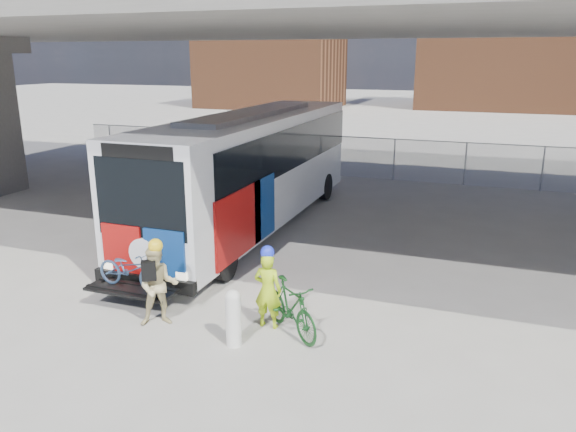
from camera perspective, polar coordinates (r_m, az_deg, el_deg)
The scene contains 9 objects.
ground at distance 14.48m, azimuth -1.64°, elevation -5.53°, with size 160.00×160.00×0.00m, color #9E9991.
bus at distance 17.69m, azimuth -3.61°, elevation 5.53°, with size 2.67×12.92×3.69m.
overpass at distance 17.30m, azimuth 3.42°, elevation 20.05°, with size 40.00×16.00×7.95m.
chainlink_fence at distance 25.31m, azimuth 8.54°, elevation 6.96°, with size 30.00×0.06×30.00m.
brick_buildings at distance 60.84m, azimuth 17.25°, elevation 15.38°, with size 54.00×22.00×12.00m.
bollard at distance 10.74m, azimuth -5.57°, elevation -10.06°, with size 0.29×0.29×1.13m.
cyclist_hivis at distance 11.29m, azimuth -2.07°, elevation -7.36°, with size 0.58×0.39×1.73m.
cyclist_tan at distance 11.67m, azimuth -13.07°, elevation -6.81°, with size 1.02×0.96×1.84m.
bike_parked at distance 11.12m, azimuth 0.26°, elevation -9.29°, with size 0.52×1.85×1.11m, color #16461C.
Camera 1 is at (5.04, -12.50, 5.30)m, focal length 35.00 mm.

